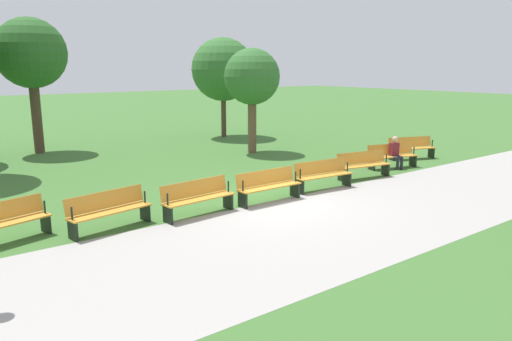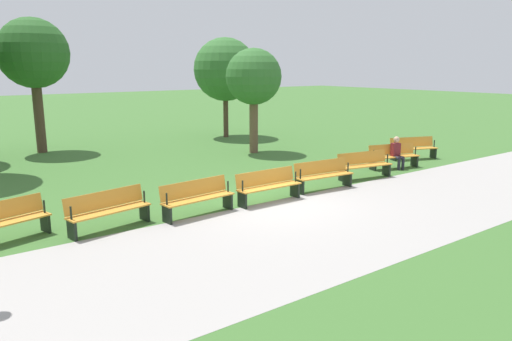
{
  "view_description": "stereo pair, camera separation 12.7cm",
  "coord_description": "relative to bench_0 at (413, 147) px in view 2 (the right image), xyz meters",
  "views": [
    {
      "loc": [
        8.2,
        10.22,
        3.73
      ],
      "look_at": [
        0.0,
        -0.64,
        0.8
      ],
      "focal_mm": 33.99,
      "sensor_mm": 36.0,
      "label": 1
    },
    {
      "loc": [
        8.09,
        10.3,
        3.73
      ],
      "look_at": [
        0.0,
        -0.64,
        0.8
      ],
      "focal_mm": 33.99,
      "sensor_mm": 36.0,
      "label": 2
    }
  ],
  "objects": [
    {
      "name": "ground_plane",
      "position": [
        8.72,
        1.6,
        -0.48
      ],
      "size": [
        120.0,
        120.0,
        0.0
      ],
      "primitive_type": "plane",
      "color": "#3D6B2D"
    },
    {
      "name": "path_paving",
      "position": [
        8.72,
        4.01,
        -0.48
      ],
      "size": [
        31.96,
        4.9,
        0.01
      ],
      "primitive_type": "cube",
      "color": "#A39E99",
      "rests_on": "ground"
    },
    {
      "name": "bench_0",
      "position": [
        0.0,
        0.0,
        0.0
      ],
      "size": [
        2.03,
        1.12,
        0.89
      ],
      "rotation": [
        0.0,
        0.0,
        -0.35
      ],
      "color": "orange",
      "rests_on": "ground"
    },
    {
      "name": "bench_1",
      "position": [
        2.12,
        0.66,
        0.0
      ],
      "size": [
        2.04,
        0.97,
        0.89
      ],
      "rotation": [
        0.0,
        0.0,
        -0.26
      ],
      "color": "orange",
      "rests_on": "ground"
    },
    {
      "name": "bench_2",
      "position": [
        4.29,
        1.14,
        0.0
      ],
      "size": [
        2.04,
        0.81,
        0.89
      ],
      "rotation": [
        0.0,
        0.0,
        -0.17
      ],
      "color": "orange",
      "rests_on": "ground"
    },
    {
      "name": "bench_3",
      "position": [
        6.5,
        1.43,
        0.0
      ],
      "size": [
        2.02,
        0.64,
        0.89
      ],
      "rotation": [
        0.0,
        0.0,
        -0.09
      ],
      "color": "orange",
      "rests_on": "ground"
    },
    {
      "name": "bench_4",
      "position": [
        8.72,
        1.53,
        0.0
      ],
      "size": [
        1.99,
        0.47,
        0.89
      ],
      "color": "orange",
      "rests_on": "ground"
    },
    {
      "name": "bench_5",
      "position": [
        10.94,
        1.43,
        0.0
      ],
      "size": [
        2.02,
        0.64,
        0.89
      ],
      "rotation": [
        0.0,
        0.0,
        0.09
      ],
      "color": "orange",
      "rests_on": "ground"
    },
    {
      "name": "bench_6",
      "position": [
        13.14,
        1.14,
        0.0
      ],
      "size": [
        2.04,
        0.81,
        0.89
      ],
      "rotation": [
        0.0,
        0.0,
        0.17
      ],
      "color": "orange",
      "rests_on": "ground"
    },
    {
      "name": "bench_7",
      "position": [
        15.31,
        0.66,
        0.0
      ],
      "size": [
        2.04,
        0.97,
        0.89
      ],
      "rotation": [
        0.0,
        0.0,
        0.26
      ],
      "color": "orange",
      "rests_on": "ground"
    },
    {
      "name": "person_seated",
      "position": [
        2.11,
        0.82,
        0.16
      ],
      "size": [
        0.43,
        0.58,
        1.2
      ],
      "rotation": [
        0.0,
        0.0,
        -0.26
      ],
      "color": "maroon",
      "rests_on": "ground"
    },
    {
      "name": "tree_1",
      "position": [
        11.84,
        -10.76,
        3.75
      ],
      "size": [
        2.98,
        2.98,
        5.77
      ],
      "color": "#4C3828",
      "rests_on": "ground"
    },
    {
      "name": "tree_3",
      "position": [
        4.33,
        -5.13,
        2.77
      ],
      "size": [
        2.41,
        2.41,
        4.51
      ],
      "color": "brown",
      "rests_on": "ground"
    },
    {
      "name": "tree_4",
      "position": [
        2.68,
        -9.91,
        3.08
      ],
      "size": [
        3.3,
        3.3,
        5.22
      ],
      "color": "#4C3828",
      "rests_on": "ground"
    }
  ]
}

